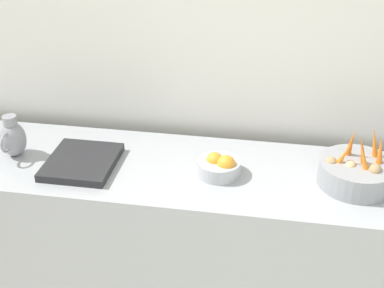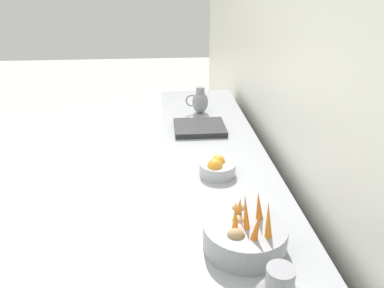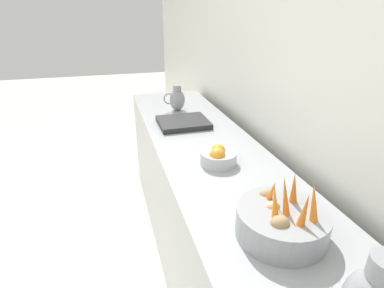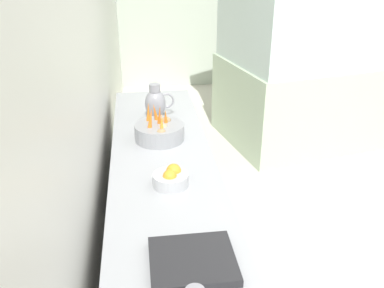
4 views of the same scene
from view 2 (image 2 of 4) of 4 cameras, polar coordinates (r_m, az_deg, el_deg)
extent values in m
cube|color=white|center=(1.46, 25.05, 7.39)|extent=(0.10, 7.96, 3.00)
cube|color=#9EA0A5|center=(2.25, 4.13, -14.79)|extent=(0.62, 3.13, 0.90)
cylinder|color=gray|center=(1.51, 7.95, -13.55)|extent=(0.32, 0.32, 0.11)
torus|color=gray|center=(1.54, 7.84, -14.93)|extent=(0.19, 0.19, 0.01)
cone|color=orange|center=(1.51, 7.16, -9.39)|extent=(0.04, 0.07, 0.12)
cone|color=orange|center=(1.44, 8.13, -10.53)|extent=(0.05, 0.07, 0.17)
cone|color=orange|center=(1.41, 11.42, -11.63)|extent=(0.04, 0.07, 0.17)
cone|color=orange|center=(1.49, 10.04, -9.50)|extent=(0.07, 0.06, 0.16)
cone|color=orange|center=(1.39, 9.67, -12.45)|extent=(0.06, 0.05, 0.15)
cone|color=orange|center=(1.44, 6.54, -11.07)|extent=(0.04, 0.07, 0.13)
ellipsoid|color=tan|center=(1.50, 6.97, -11.40)|extent=(0.05, 0.05, 0.04)
ellipsoid|color=#9E7F56|center=(1.57, 6.99, -9.70)|extent=(0.06, 0.05, 0.04)
ellipsoid|color=#9E7F56|center=(1.42, 6.64, -13.51)|extent=(0.07, 0.06, 0.05)
cylinder|color=#ADAFB5|center=(2.00, 3.85, -3.73)|extent=(0.19, 0.19, 0.07)
sphere|color=orange|center=(2.00, 3.96, -2.69)|extent=(0.07, 0.07, 0.07)
sphere|color=orange|center=(1.95, 3.45, -3.40)|extent=(0.08, 0.08, 0.08)
cylinder|color=gray|center=(1.11, 13.15, -18.88)|extent=(0.08, 0.08, 0.06)
ellipsoid|color=gray|center=(2.86, 1.24, 6.28)|extent=(0.12, 0.12, 0.17)
cylinder|color=gray|center=(2.83, 1.26, 8.13)|extent=(0.06, 0.06, 0.04)
torus|color=gray|center=(2.85, -0.07, 6.55)|extent=(0.09, 0.01, 0.09)
cube|color=#232326|center=(2.56, 1.14, 2.48)|extent=(0.34, 0.30, 0.04)
camera|label=1|loc=(2.29, -57.61, 21.16)|focal=49.43mm
camera|label=3|loc=(0.51, -32.91, -6.60)|focal=28.97mm
camera|label=4|loc=(3.67, 2.10, 27.21)|focal=39.05mm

